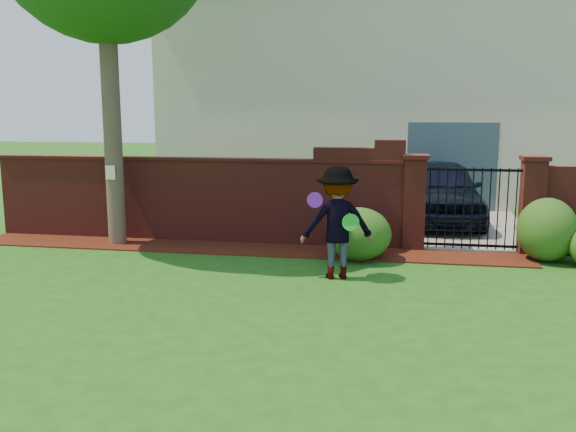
% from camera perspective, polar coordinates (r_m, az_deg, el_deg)
% --- Properties ---
extents(ground, '(80.00, 80.00, 0.01)m').
position_cam_1_polar(ground, '(8.89, -3.77, -8.18)').
color(ground, '#1E5214').
rests_on(ground, ground).
extents(mulch_bed, '(11.10, 1.08, 0.03)m').
position_cam_1_polar(mulch_bed, '(12.24, -4.34, -3.06)').
color(mulch_bed, '#39130A').
rests_on(mulch_bed, ground).
extents(brick_wall, '(8.70, 0.31, 2.16)m').
position_cam_1_polar(brick_wall, '(12.99, -8.20, 1.72)').
color(brick_wall, maroon).
rests_on(brick_wall, ground).
extents(pillar_left, '(0.50, 0.50, 1.88)m').
position_cam_1_polar(pillar_left, '(12.34, 11.64, 1.32)').
color(pillar_left, maroon).
rests_on(pillar_left, ground).
extents(pillar_right, '(0.50, 0.50, 1.88)m').
position_cam_1_polar(pillar_right, '(12.59, 21.70, 0.99)').
color(pillar_right, maroon).
rests_on(pillar_right, ground).
extents(iron_gate, '(1.78, 0.03, 1.60)m').
position_cam_1_polar(iron_gate, '(12.43, 16.70, 0.69)').
color(iron_gate, black).
rests_on(iron_gate, ground).
extents(driveway, '(3.20, 8.00, 0.01)m').
position_cam_1_polar(driveway, '(16.50, 15.03, -0.03)').
color(driveway, gray).
rests_on(driveway, ground).
extents(house, '(12.40, 6.40, 6.30)m').
position_cam_1_polar(house, '(20.23, 7.31, 10.98)').
color(house, beige).
rests_on(house, ground).
extents(car, '(2.07, 4.62, 1.54)m').
position_cam_1_polar(car, '(15.29, 14.00, 2.16)').
color(car, black).
rests_on(car, ground).
extents(paper_notice, '(0.20, 0.01, 0.28)m').
position_cam_1_polar(paper_notice, '(12.80, -16.17, 3.89)').
color(paper_notice, white).
rests_on(paper_notice, tree).
extents(shrub_left, '(1.19, 1.19, 0.98)m').
position_cam_1_polar(shrub_left, '(11.36, 6.58, -1.67)').
color(shrub_left, '#1B4E17').
rests_on(shrub_left, ground).
extents(shrub_middle, '(1.06, 1.06, 1.17)m').
position_cam_1_polar(shrub_middle, '(12.13, 22.89, -1.19)').
color(shrub_middle, '#1B4E17').
rests_on(shrub_middle, ground).
extents(man, '(1.32, 0.94, 1.84)m').
position_cam_1_polar(man, '(10.02, 4.57, -0.65)').
color(man, gray).
rests_on(man, ground).
extents(frisbee_purple, '(0.26, 0.14, 0.25)m').
position_cam_1_polar(frisbee_purple, '(9.81, 2.51, 1.49)').
color(frisbee_purple, '#6C1BAA').
rests_on(frisbee_purple, man).
extents(frisbee_green, '(0.28, 0.11, 0.28)m').
position_cam_1_polar(frisbee_green, '(9.79, 5.84, -0.59)').
color(frisbee_green, green).
rests_on(frisbee_green, man).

